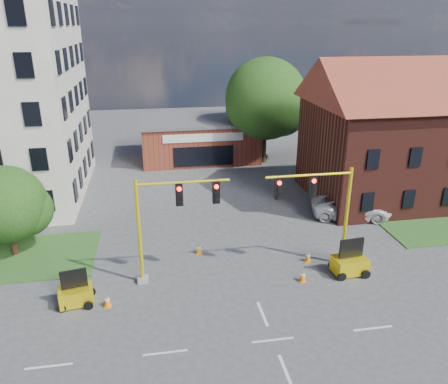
{
  "coord_description": "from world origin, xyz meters",
  "views": [
    {
      "loc": [
        -5.01,
        -15.84,
        13.84
      ],
      "look_at": [
        -0.63,
        10.0,
        3.62
      ],
      "focal_mm": 35.0,
      "sensor_mm": 36.0,
      "label": 1
    }
  ],
  "objects_px": {
    "signal_mast_west": "(169,217)",
    "trailer_east": "(350,263)",
    "signal_mast_east": "(321,207)",
    "pickup_white": "(351,207)",
    "trailer_west": "(76,294)"
  },
  "relations": [
    {
      "from": "signal_mast_west",
      "to": "trailer_east",
      "type": "relative_size",
      "value": 2.86
    },
    {
      "from": "signal_mast_west",
      "to": "trailer_east",
      "type": "height_order",
      "value": "signal_mast_west"
    },
    {
      "from": "signal_mast_east",
      "to": "pickup_white",
      "type": "height_order",
      "value": "signal_mast_east"
    },
    {
      "from": "signal_mast_west",
      "to": "trailer_east",
      "type": "xyz_separation_m",
      "value": [
        10.32,
        -1.11,
        -3.24
      ]
    },
    {
      "from": "pickup_white",
      "to": "trailer_east",
      "type": "bearing_deg",
      "value": 168.56
    },
    {
      "from": "signal_mast_east",
      "to": "pickup_white",
      "type": "xyz_separation_m",
      "value": [
        5.19,
        6.45,
        -3.1
      ]
    },
    {
      "from": "trailer_west",
      "to": "trailer_east",
      "type": "height_order",
      "value": "trailer_east"
    },
    {
      "from": "signal_mast_west",
      "to": "pickup_white",
      "type": "bearing_deg",
      "value": 24.89
    },
    {
      "from": "signal_mast_west",
      "to": "trailer_east",
      "type": "distance_m",
      "value": 10.87
    },
    {
      "from": "trailer_west",
      "to": "signal_mast_west",
      "type": "bearing_deg",
      "value": 6.47
    },
    {
      "from": "signal_mast_east",
      "to": "trailer_west",
      "type": "distance_m",
      "value": 14.25
    },
    {
      "from": "signal_mast_east",
      "to": "signal_mast_west",
      "type": "bearing_deg",
      "value": 180.0
    },
    {
      "from": "trailer_west",
      "to": "trailer_east",
      "type": "xyz_separation_m",
      "value": [
        15.38,
        0.42,
        0.07
      ]
    },
    {
      "from": "signal_mast_west",
      "to": "signal_mast_east",
      "type": "height_order",
      "value": "same"
    },
    {
      "from": "signal_mast_west",
      "to": "signal_mast_east",
      "type": "distance_m",
      "value": 8.71
    }
  ]
}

